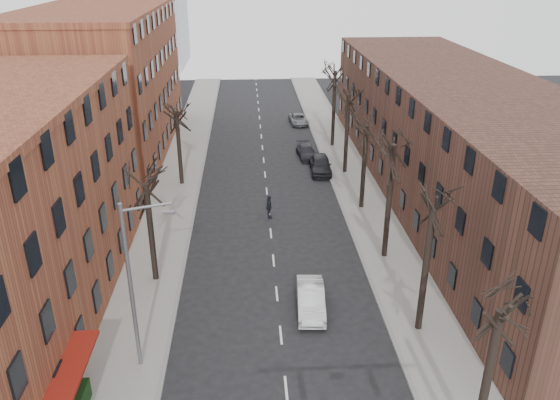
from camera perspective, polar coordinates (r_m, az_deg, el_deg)
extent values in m
cube|color=gray|center=(51.11, -10.54, 2.10)|extent=(4.00, 90.00, 0.15)
cube|color=gray|center=(51.58, 7.39, 2.52)|extent=(4.00, 90.00, 0.15)
cube|color=brown|center=(59.13, -17.96, 11.38)|extent=(12.00, 28.00, 14.00)
cube|color=#4E2E24|center=(47.65, 18.35, 5.94)|extent=(12.00, 50.00, 10.00)
cylinder|color=slate|center=(26.96, -15.29, -9.09)|extent=(0.20, 0.20, 9.00)
cylinder|color=slate|center=(24.70, -13.87, -0.72)|extent=(2.39, 0.12, 0.46)
cube|color=slate|center=(24.66, -11.52, -1.29)|extent=(0.50, 0.22, 0.14)
imported|color=silver|center=(32.14, 3.23, -10.31)|extent=(1.81, 4.51, 1.46)
imported|color=black|center=(52.04, 4.26, 3.72)|extent=(2.12, 4.83, 1.62)
imported|color=black|center=(56.01, 2.79, 5.05)|extent=(2.07, 4.34, 1.22)
imported|color=slate|center=(67.72, 1.93, 8.44)|extent=(2.33, 4.44, 1.19)
imported|color=black|center=(42.65, -1.15, -0.73)|extent=(0.52, 1.15, 1.93)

